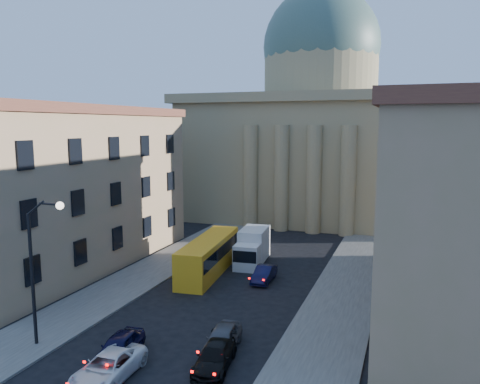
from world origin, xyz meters
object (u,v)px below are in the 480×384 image
object	(u,v)px
car_left_near	(119,347)
city_bus	(209,255)
box_truck	(252,248)
street_lamp	(38,260)

from	to	relation	value
car_left_near	city_bus	world-z (taller)	city_bus
car_left_near	city_bus	bearing A→B (deg)	88.84
city_bus	box_truck	distance (m)	4.79
street_lamp	car_left_near	bearing A→B (deg)	4.30
street_lamp	city_bus	size ratio (longest dim) A/B	0.80
box_truck	city_bus	bearing A→B (deg)	-129.69
street_lamp	car_left_near	size ratio (longest dim) A/B	2.15
city_bus	street_lamp	bearing A→B (deg)	-108.00
street_lamp	city_bus	world-z (taller)	street_lamp
street_lamp	box_truck	world-z (taller)	street_lamp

